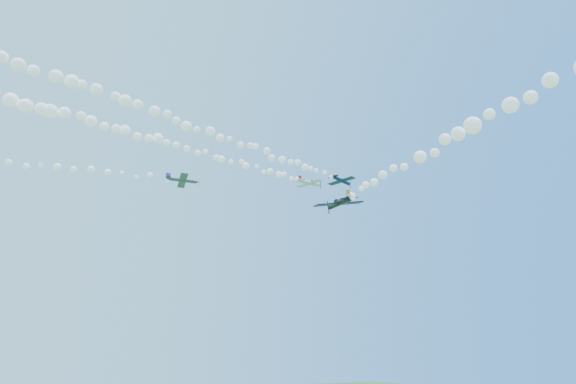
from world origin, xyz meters
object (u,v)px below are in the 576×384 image
plane_white (310,183)px  plane_black (339,203)px  plane_grey (183,180)px  plane_navy (341,180)px

plane_white → plane_black: 48.41m
plane_black → plane_white: bearing=-18.8°
plane_white → plane_grey: bearing=-170.5°
plane_white → plane_navy: 13.94m
plane_navy → plane_grey: plane_navy is taller
plane_white → plane_navy: (0.34, -13.47, -3.56)m
plane_navy → plane_grey: 37.42m
plane_grey → plane_black: 32.57m
plane_black → plane_grey: bearing=40.5°
plane_navy → plane_grey: (-36.85, -0.94, -6.43)m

